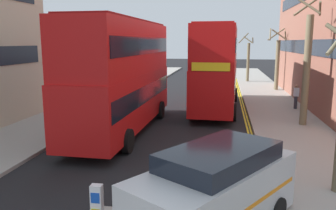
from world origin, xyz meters
TOP-DOWN VIEW (x-y plane):
  - sidewalk_right at (6.50, 16.00)m, footprint 4.00×80.00m
  - sidewalk_left at (-6.50, 16.00)m, footprint 4.00×80.00m
  - kerb_line_outer at (4.40, 14.00)m, footprint 0.10×56.00m
  - kerb_line_inner at (4.24, 14.00)m, footprint 0.10×56.00m
  - keep_left_bollard at (0.00, 3.51)m, footprint 0.36×0.28m
  - double_decker_bus_away at (-2.12, 12.80)m, footprint 2.97×10.86m
  - double_decker_bus_oncoming at (2.44, 19.58)m, footprint 3.10×10.89m
  - taxi_minivan at (2.76, 3.87)m, footprint 4.20×5.04m
  - pedestrian_far at (7.73, 19.89)m, footprint 0.34×0.22m
  - street_tree_near at (5.54, 36.11)m, footprint 1.70×1.84m
  - street_tree_far at (7.23, 15.30)m, footprint 1.38×1.59m
  - street_tree_distant at (7.76, 29.38)m, footprint 1.69×1.76m

SIDE VIEW (x-z plane):
  - kerb_line_outer at x=4.40m, z-range 0.00..0.01m
  - kerb_line_inner at x=4.24m, z-range 0.00..0.01m
  - sidewalk_right at x=6.50m, z-range 0.00..0.14m
  - sidewalk_left at x=-6.50m, z-range 0.00..0.14m
  - keep_left_bollard at x=0.00m, z-range 0.05..1.16m
  - pedestrian_far at x=7.73m, z-range 0.18..1.80m
  - taxi_minivan at x=2.76m, z-range 0.01..2.13m
  - street_tree_near at x=5.54m, z-range -0.13..5.33m
  - street_tree_distant at x=7.76m, z-range -0.06..5.66m
  - double_decker_bus_away at x=-2.12m, z-range 0.21..5.85m
  - double_decker_bus_oncoming at x=2.44m, z-range 0.21..5.85m
  - street_tree_far at x=7.23m, z-range -0.10..6.60m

